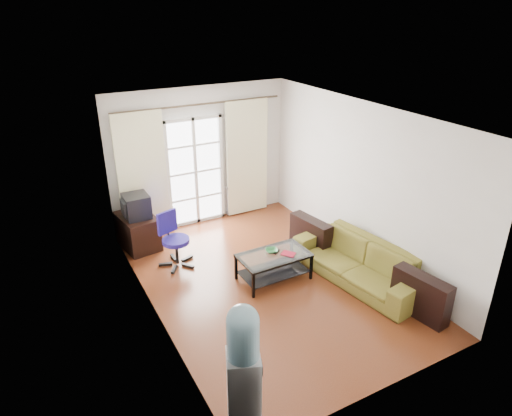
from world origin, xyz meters
The scene contains 20 objects.
floor centered at (0.00, 0.00, 0.00)m, with size 5.20×5.20×0.00m, color brown.
ceiling centered at (0.00, 0.00, 2.70)m, with size 5.20×5.20×0.00m, color white.
wall_back centered at (0.00, 2.60, 1.35)m, with size 3.60×0.02×2.70m, color silver.
wall_front centered at (0.00, -2.60, 1.35)m, with size 3.60×0.02×2.70m, color silver.
wall_left centered at (-1.80, 0.00, 1.35)m, with size 0.02×5.20×2.70m, color silver.
wall_right centered at (1.80, 0.00, 1.35)m, with size 0.02×5.20×2.70m, color silver.
french_door centered at (-0.15, 2.54, 1.07)m, with size 1.16×0.06×2.15m.
curtain_rod centered at (0.00, 2.50, 2.38)m, with size 0.04×0.04×3.30m, color #4C3F2D.
curtain_left centered at (-1.20, 2.48, 1.20)m, with size 0.90×0.07×2.35m, color #F2F2C2.
curtain_right centered at (0.95, 2.48, 1.20)m, with size 0.90×0.07×2.35m, color #F2F2C2.
radiator centered at (0.80, 2.50, 0.33)m, with size 0.64×0.12×0.64m, color gray.
sofa centered at (1.32, -0.68, 0.33)m, with size 1.20×2.34×0.65m, color olive.
coffee_table centered at (0.13, -0.01, 0.29)m, with size 1.12×0.65×0.45m.
bowl centered at (0.14, 0.08, 0.48)m, with size 0.24×0.24×0.05m, color #31883F.
book centered at (0.27, -0.16, 0.46)m, with size 0.25×0.26×0.02m, color #A01318.
remote centered at (0.21, 0.03, 0.46)m, with size 0.16×0.04×0.02m, color black.
tv_stand centered at (-1.49, 2.09, 0.31)m, with size 0.56×0.84×0.62m, color black.
crt_tv centered at (-1.48, 2.04, 0.83)m, with size 0.47×0.46×0.42m.
task_chair centered at (-1.10, 1.18, 0.28)m, with size 0.81×0.81×0.94m.
water_cooler centered at (-1.60, -2.35, 0.84)m, with size 0.42×0.42×1.60m.
Camera 1 is at (-3.10, -5.37, 4.12)m, focal length 32.00 mm.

